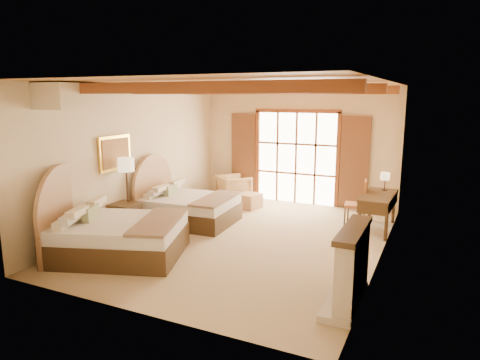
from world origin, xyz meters
The scene contains 19 objects.
floor centered at (0.00, 0.00, 0.00)m, with size 7.00×7.00×0.00m, color tan.
wall_back centered at (0.00, 3.50, 1.60)m, with size 5.50×5.50×0.00m, color beige.
wall_left centered at (-2.75, 0.00, 1.60)m, with size 7.00×7.00×0.00m, color beige.
wall_right centered at (2.75, 0.00, 1.60)m, with size 7.00×7.00×0.00m, color beige.
ceiling centered at (0.00, 0.00, 3.20)m, with size 7.00×7.00×0.00m, color #BC7640.
ceiling_beams centered at (0.00, 0.00, 3.08)m, with size 5.39×4.60×0.18m, color brown, non-canonical shape.
french_doors centered at (0.00, 3.44, 1.25)m, with size 3.95×0.08×2.60m.
fireplace centered at (2.60, -2.00, 0.51)m, with size 0.46×1.40×1.16m.
painting centered at (-2.70, -0.75, 1.75)m, with size 0.06×0.95×0.75m.
canopy_valance centered at (-2.40, -2.00, 2.95)m, with size 0.70×1.40×0.45m, color beige.
bed_near centered at (-1.85, -1.92, 0.45)m, with size 2.80×2.36×1.50m.
bed_far centered at (-1.81, 0.49, 0.42)m, with size 2.18×1.70×1.38m.
nightstand centered at (-2.50, -0.79, 0.34)m, with size 0.56×0.56×0.67m, color #472F19.
floor_lamp centered at (-2.50, -0.66, 1.40)m, with size 0.35×0.35×1.65m.
armchair centered at (-1.60, 2.77, 0.38)m, with size 0.81×0.84×0.76m, color tan.
ottoman centered at (-0.91, 2.31, 0.20)m, with size 0.54×0.54×0.39m, color #A97255.
desk centered at (2.45, 1.82, 0.44)m, with size 0.70×1.53×0.81m.
desk_chair centered at (1.94, 2.00, 0.33)m, with size 0.53×0.53×1.06m.
desk_lamp centered at (2.51, 2.31, 1.13)m, with size 0.21×0.21×0.41m.
Camera 1 is at (3.61, -7.83, 2.96)m, focal length 32.00 mm.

